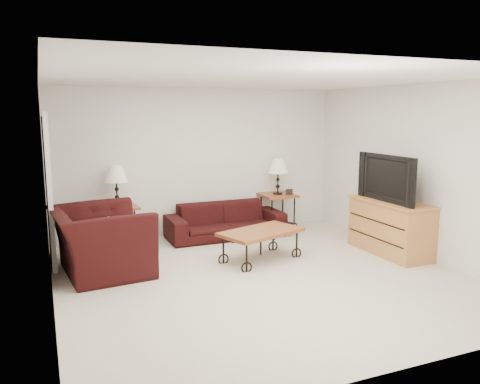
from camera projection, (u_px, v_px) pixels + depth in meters
name	position (u px, v px, depth m)	size (l,w,h in m)	color
ground	(261.00, 277.00, 6.20)	(5.00, 5.00, 0.00)	beige
wall_back	(200.00, 162.00, 8.27)	(5.00, 0.02, 2.50)	white
wall_front	(399.00, 224.00, 3.71)	(5.00, 0.02, 2.50)	white
wall_left	(46.00, 194.00, 5.04)	(0.02, 5.00, 2.50)	white
wall_right	(418.00, 171.00, 6.94)	(0.02, 5.00, 2.50)	white
ceiling	(262.00, 78.00, 5.78)	(5.00, 5.00, 0.00)	white
doorway	(48.00, 191.00, 6.59)	(0.08, 0.94, 2.04)	black
sofa	(225.00, 220.00, 8.10)	(1.97, 0.77, 0.58)	black
side_table_left	(118.00, 226.00, 7.59)	(0.59, 0.59, 0.64)	#955226
side_table_right	(277.00, 212.00, 8.66)	(0.59, 0.59, 0.64)	#955226
lamp_left	(117.00, 186.00, 7.49)	(0.36, 0.36, 0.64)	black
lamp_right	(278.00, 176.00, 8.56)	(0.36, 0.36, 0.64)	black
photo_frame_left	(109.00, 205.00, 7.34)	(0.13, 0.02, 0.11)	black
photo_frame_right	(289.00, 192.00, 8.52)	(0.13, 0.02, 0.11)	black
coffee_table	(261.00, 245.00, 6.84)	(1.17, 0.64, 0.44)	#955226
armchair	(101.00, 241.00, 6.28)	(1.33, 1.16, 0.87)	black
throw_pillow	(113.00, 234.00, 6.28)	(0.39, 0.10, 0.39)	#D4621B
tv_stand	(391.00, 227.00, 7.16)	(0.56, 1.34, 0.80)	#C37448
television	(392.00, 178.00, 7.03)	(1.20, 0.16, 0.69)	black
backpack	(283.00, 223.00, 8.21)	(0.34, 0.26, 0.44)	black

